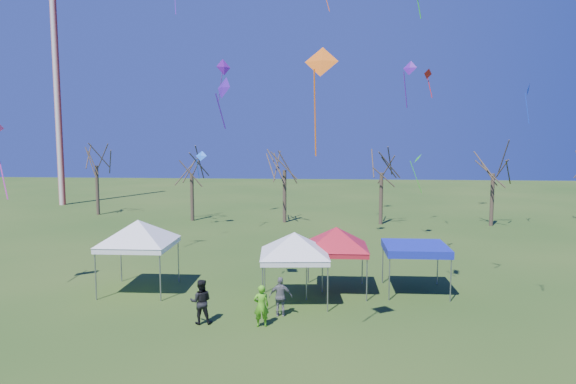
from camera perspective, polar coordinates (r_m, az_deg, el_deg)
name	(u,v)px	position (r m, az deg, el deg)	size (l,w,h in m)	color
ground	(292,322)	(21.84, 0.41, -14.25)	(140.00, 140.00, 0.00)	#234716
radio_mast	(57,91)	(62.05, -24.27, 10.22)	(0.70, 0.70, 25.00)	silver
tree_0	(96,148)	(52.74, -20.59, 4.62)	(3.83, 3.83, 8.44)	#3D2D21
tree_1	(191,157)	(46.71, -10.70, 3.89)	(3.42, 3.42, 7.54)	#3D2D21
tree_2	(285,151)	(44.96, -0.38, 4.55)	(3.71, 3.71, 8.18)	#3D2D21
tree_3	(382,154)	(44.71, 10.40, 4.16)	(3.59, 3.59, 7.91)	#3D2D21
tree_4	(494,155)	(46.56, 21.92, 3.87)	(3.58, 3.58, 7.89)	#3D2D21
tent_white_west	(138,225)	(26.22, -16.34, -3.51)	(4.66, 4.66, 4.11)	gray
tent_white_mid	(294,237)	(23.53, 0.71, -5.03)	(4.26, 4.26, 3.77)	gray
tent_red	(336,231)	(25.17, 5.38, -4.38)	(4.24, 4.24, 3.73)	gray
tent_blue	(415,249)	(25.93, 13.97, -6.12)	(3.02, 3.02, 2.36)	gray
person_green	(261,306)	(21.14, -2.99, -12.51)	(0.62, 0.41, 1.71)	#52B31C
person_dark	(201,302)	(21.69, -9.65, -11.91)	(0.90, 0.70, 1.84)	black
person_grey	(281,297)	(22.24, -0.81, -11.55)	(1.00, 0.41, 1.70)	slate
kite_22	(417,160)	(38.94, 14.16, 3.50)	(0.95, 0.93, 2.98)	green
kite_2	(224,67)	(46.70, -7.15, 13.59)	(1.27, 1.25, 3.68)	purple
kite_17	(409,69)	(30.76, 13.34, 13.14)	(0.86, 0.74, 2.66)	#56169E
kite_1	(223,88)	(23.44, -7.23, 11.37)	(0.96, 0.97, 2.32)	#46169D
kite_5	(321,63)	(16.58, 3.69, 14.09)	(1.14, 0.69, 3.49)	#EF5F0C
kite_13	(201,156)	(43.11, -9.64, 3.93)	(0.99, 0.69, 2.40)	blue
kite_12	(528,90)	(44.77, 25.10, 10.20)	(0.60, 1.00, 3.15)	#1237C6
kite_19	(428,75)	(40.12, 15.27, 12.48)	(0.80, 0.74, 2.17)	red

